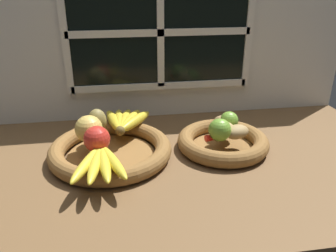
{
  "coord_description": "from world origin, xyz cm",
  "views": [
    {
      "loc": [
        -15.82,
        -89.75,
        48.65
      ],
      "look_at": [
        -1.97,
        -1.6,
        8.8
      ],
      "focal_mm": 35.9,
      "sensor_mm": 36.0,
      "label": 1
    }
  ],
  "objects_px": {
    "banana_bunch_back": "(125,121)",
    "lime_far": "(229,121)",
    "apple_golden_left": "(89,129)",
    "pear_brown": "(97,121)",
    "potato_small": "(237,132)",
    "lime_near": "(220,130)",
    "apple_red_front": "(97,139)",
    "potato_back": "(225,122)",
    "potato_large": "(224,128)",
    "banana_bunch_front": "(100,162)",
    "fruit_bowl_left": "(111,150)",
    "chili_pepper": "(223,136)",
    "fruit_bowl_right": "(223,142)"
  },
  "relations": [
    {
      "from": "banana_bunch_back",
      "to": "lime_far",
      "type": "height_order",
      "value": "lime_far"
    },
    {
      "from": "apple_golden_left",
      "to": "pear_brown",
      "type": "distance_m",
      "value": 0.06
    },
    {
      "from": "potato_small",
      "to": "lime_near",
      "type": "relative_size",
      "value": 1.16
    },
    {
      "from": "apple_red_front",
      "to": "potato_back",
      "type": "height_order",
      "value": "apple_red_front"
    },
    {
      "from": "potato_large",
      "to": "lime_near",
      "type": "height_order",
      "value": "lime_near"
    },
    {
      "from": "banana_bunch_front",
      "to": "potato_back",
      "type": "height_order",
      "value": "potato_back"
    },
    {
      "from": "lime_near",
      "to": "banana_bunch_front",
      "type": "bearing_deg",
      "value": -163.73
    },
    {
      "from": "potato_small",
      "to": "potato_back",
      "type": "height_order",
      "value": "potato_back"
    },
    {
      "from": "apple_golden_left",
      "to": "potato_small",
      "type": "xyz_separation_m",
      "value": [
        0.43,
        -0.05,
        -0.02
      ]
    },
    {
      "from": "fruit_bowl_left",
      "to": "banana_bunch_back",
      "type": "relative_size",
      "value": 1.95
    },
    {
      "from": "apple_golden_left",
      "to": "banana_bunch_back",
      "type": "bearing_deg",
      "value": 43.45
    },
    {
      "from": "apple_red_front",
      "to": "potato_large",
      "type": "height_order",
      "value": "apple_red_front"
    },
    {
      "from": "apple_red_front",
      "to": "banana_bunch_front",
      "type": "distance_m",
      "value": 0.09
    },
    {
      "from": "potato_back",
      "to": "chili_pepper",
      "type": "height_order",
      "value": "potato_back"
    },
    {
      "from": "fruit_bowl_right",
      "to": "chili_pepper",
      "type": "distance_m",
      "value": 0.05
    },
    {
      "from": "fruit_bowl_right",
      "to": "lime_far",
      "type": "relative_size",
      "value": 4.84
    },
    {
      "from": "lime_far",
      "to": "potato_back",
      "type": "bearing_deg",
      "value": 152.74
    },
    {
      "from": "banana_bunch_front",
      "to": "potato_small",
      "type": "xyz_separation_m",
      "value": [
        0.39,
        0.11,
        0.01
      ]
    },
    {
      "from": "apple_golden_left",
      "to": "potato_large",
      "type": "xyz_separation_m",
      "value": [
        0.4,
        -0.02,
        -0.02
      ]
    },
    {
      "from": "banana_bunch_front",
      "to": "lime_near",
      "type": "xyz_separation_m",
      "value": [
        0.34,
        0.1,
        0.02
      ]
    },
    {
      "from": "lime_far",
      "to": "apple_red_front",
      "type": "bearing_deg",
      "value": -168.26
    },
    {
      "from": "fruit_bowl_left",
      "to": "pear_brown",
      "type": "relative_size",
      "value": 4.71
    },
    {
      "from": "fruit_bowl_left",
      "to": "potato_large",
      "type": "xyz_separation_m",
      "value": [
        0.34,
        -0.0,
        0.05
      ]
    },
    {
      "from": "fruit_bowl_right",
      "to": "lime_near",
      "type": "distance_m",
      "value": 0.07
    },
    {
      "from": "apple_golden_left",
      "to": "chili_pepper",
      "type": "height_order",
      "value": "apple_golden_left"
    },
    {
      "from": "apple_red_front",
      "to": "pear_brown",
      "type": "height_order",
      "value": "pear_brown"
    },
    {
      "from": "banana_bunch_front",
      "to": "fruit_bowl_right",
      "type": "bearing_deg",
      "value": 20.43
    },
    {
      "from": "apple_golden_left",
      "to": "potato_back",
      "type": "relative_size",
      "value": 1.07
    },
    {
      "from": "potato_small",
      "to": "lime_near",
      "type": "xyz_separation_m",
      "value": [
        -0.05,
        -0.01,
        0.01
      ]
    },
    {
      "from": "banana_bunch_back",
      "to": "fruit_bowl_left",
      "type": "bearing_deg",
      "value": -112.13
    },
    {
      "from": "potato_small",
      "to": "chili_pepper",
      "type": "bearing_deg",
      "value": 176.98
    },
    {
      "from": "potato_back",
      "to": "potato_small",
      "type": "bearing_deg",
      "value": -81.03
    },
    {
      "from": "fruit_bowl_left",
      "to": "apple_red_front",
      "type": "height_order",
      "value": "apple_red_front"
    },
    {
      "from": "fruit_bowl_right",
      "to": "apple_red_front",
      "type": "distance_m",
      "value": 0.38
    },
    {
      "from": "lime_near",
      "to": "fruit_bowl_left",
      "type": "bearing_deg",
      "value": 173.44
    },
    {
      "from": "fruit_bowl_right",
      "to": "potato_back",
      "type": "height_order",
      "value": "potato_back"
    },
    {
      "from": "banana_bunch_back",
      "to": "potato_small",
      "type": "relative_size",
      "value": 2.36
    },
    {
      "from": "fruit_bowl_right",
      "to": "chili_pepper",
      "type": "bearing_deg",
      "value": -109.56
    },
    {
      "from": "fruit_bowl_right",
      "to": "apple_golden_left",
      "type": "bearing_deg",
      "value": 177.59
    },
    {
      "from": "lime_near",
      "to": "chili_pepper",
      "type": "xyz_separation_m",
      "value": [
        0.01,
        0.01,
        -0.02
      ]
    },
    {
      "from": "apple_red_front",
      "to": "fruit_bowl_right",
      "type": "bearing_deg",
      "value": 7.19
    },
    {
      "from": "lime_near",
      "to": "potato_small",
      "type": "bearing_deg",
      "value": 6.67
    },
    {
      "from": "pear_brown",
      "to": "lime_near",
      "type": "distance_m",
      "value": 0.37
    },
    {
      "from": "pear_brown",
      "to": "potato_small",
      "type": "xyz_separation_m",
      "value": [
        0.41,
        -0.11,
        -0.02
      ]
    },
    {
      "from": "banana_bunch_front",
      "to": "potato_back",
      "type": "xyz_separation_m",
      "value": [
        0.38,
        0.18,
        0.01
      ]
    },
    {
      "from": "apple_golden_left",
      "to": "potato_large",
      "type": "distance_m",
      "value": 0.4
    },
    {
      "from": "potato_large",
      "to": "chili_pepper",
      "type": "relative_size",
      "value": 0.6
    },
    {
      "from": "apple_golden_left",
      "to": "potato_large",
      "type": "relative_size",
      "value": 1.16
    },
    {
      "from": "banana_bunch_back",
      "to": "potato_small",
      "type": "distance_m",
      "value": 0.35
    },
    {
      "from": "potato_back",
      "to": "pear_brown",
      "type": "bearing_deg",
      "value": 175.03
    }
  ]
}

